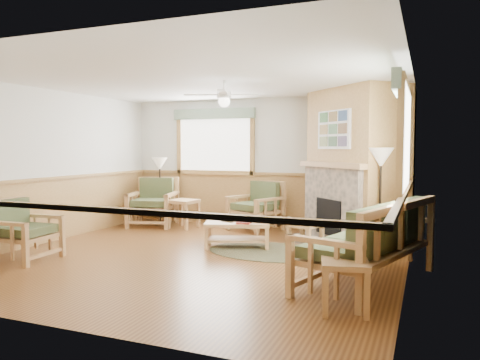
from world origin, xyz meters
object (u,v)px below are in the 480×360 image
at_px(sofa, 367,242).
at_px(armchair_left, 24,230).
at_px(end_table_sofa, 345,287).
at_px(armchair_back_right, 256,206).
at_px(end_table_chairs, 183,214).
at_px(footstool, 306,235).
at_px(coffee_table, 237,235).
at_px(floor_lamp_left, 160,191).
at_px(armchair_back_left, 153,202).
at_px(floor_lamp_right, 380,202).

bearing_deg(sofa, armchair_left, -64.47).
bearing_deg(end_table_sofa, armchair_back_right, 120.83).
bearing_deg(end_table_chairs, footstool, -17.21).
distance_m(armchair_back_right, footstool, 1.84).
height_order(sofa, armchair_left, sofa).
bearing_deg(armchair_left, end_table_sofa, -98.32).
bearing_deg(coffee_table, footstool, 3.80).
bearing_deg(floor_lamp_left, footstool, -18.48).
xyz_separation_m(coffee_table, end_table_sofa, (2.19, -2.46, 0.05)).
xyz_separation_m(footstool, floor_lamp_left, (-3.56, 1.19, 0.53)).
bearing_deg(armchair_back_left, end_table_sofa, -53.79).
height_order(floor_lamp_left, floor_lamp_right, floor_lamp_right).
bearing_deg(sofa, end_table_chairs, -105.59).
height_order(sofa, end_table_chairs, sofa).
bearing_deg(footstool, armchair_back_left, 166.11).
relative_size(armchair_back_right, armchair_left, 1.08).
distance_m(end_table_chairs, footstool, 2.94).
relative_size(coffee_table, floor_lamp_left, 0.73).
height_order(armchair_back_left, coffee_table, armchair_back_left).
height_order(coffee_table, footstool, coffee_table).
xyz_separation_m(armchair_left, floor_lamp_right, (4.88, 2.26, 0.39)).
height_order(footstool, floor_lamp_left, floor_lamp_left).
relative_size(armchair_back_right, footstool, 2.07).
bearing_deg(footstool, end_table_chairs, 162.79).
bearing_deg(armchair_back_right, armchair_back_left, -148.20).
bearing_deg(floor_lamp_right, footstool, 171.80).
distance_m(armchair_back_left, armchair_left, 3.32).
bearing_deg(end_table_chairs, end_table_sofa, -43.85).
distance_m(end_table_chairs, floor_lamp_left, 0.93).
relative_size(armchair_back_right, floor_lamp_right, 0.58).
xyz_separation_m(armchair_back_right, floor_lamp_right, (2.55, -1.40, 0.35)).
relative_size(end_table_chairs, footstool, 1.25).
bearing_deg(end_table_sofa, armchair_left, 174.42).
xyz_separation_m(end_table_chairs, floor_lamp_right, (4.02, -1.04, 0.54)).
relative_size(sofa, armchair_back_right, 2.28).
distance_m(armchair_back_right, end_table_chairs, 1.52).
distance_m(armchair_back_right, armchair_left, 4.34).
distance_m(armchair_back_right, end_table_sofa, 4.82).
relative_size(armchair_left, floor_lamp_right, 0.54).
relative_size(armchair_back_left, floor_lamp_right, 0.61).
bearing_deg(end_table_sofa, floor_lamp_right, 88.24).
bearing_deg(coffee_table, sofa, -49.22).
bearing_deg(armchair_left, floor_lamp_left, -4.47).
xyz_separation_m(sofa, end_table_sofa, (-0.08, -1.14, -0.25)).
distance_m(end_table_sofa, floor_lamp_left, 6.24).
bearing_deg(floor_lamp_left, armchair_back_left, -88.08).
distance_m(end_table_sofa, floor_lamp_right, 2.79).
height_order(end_table_chairs, end_table_sofa, end_table_chairs).
distance_m(sofa, end_table_sofa, 1.17).
distance_m(armchair_left, floor_lamp_left, 3.64).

